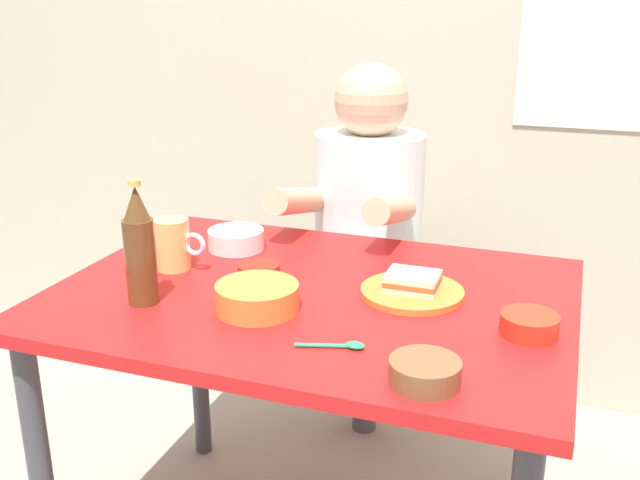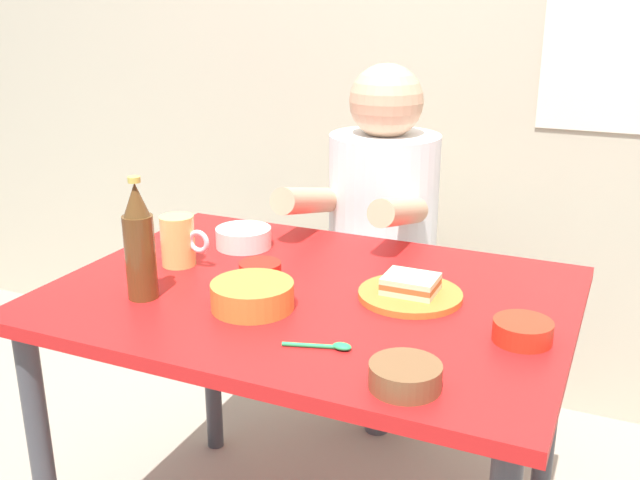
# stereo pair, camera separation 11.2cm
# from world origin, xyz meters

# --- Properties ---
(wall_back) EXTENTS (4.40, 0.09, 2.60)m
(wall_back) POSITION_xyz_m (0.00, 1.05, 1.30)
(wall_back) COLOR #BCB299
(wall_back) RESTS_ON ground
(dining_table) EXTENTS (1.10, 0.80, 0.74)m
(dining_table) POSITION_xyz_m (0.00, 0.00, 0.65)
(dining_table) COLOR red
(dining_table) RESTS_ON ground
(stool) EXTENTS (0.34, 0.34, 0.45)m
(stool) POSITION_xyz_m (-0.06, 0.63, 0.35)
(stool) COLOR #4C4C51
(stool) RESTS_ON ground
(person_seated) EXTENTS (0.33, 0.56, 0.72)m
(person_seated) POSITION_xyz_m (-0.06, 0.62, 0.77)
(person_seated) COLOR white
(person_seated) RESTS_ON stool
(plate_orange) EXTENTS (0.22, 0.22, 0.01)m
(plate_orange) POSITION_xyz_m (0.21, 0.05, 0.75)
(plate_orange) COLOR orange
(plate_orange) RESTS_ON dining_table
(sandwich) EXTENTS (0.11, 0.09, 0.04)m
(sandwich) POSITION_xyz_m (0.21, 0.05, 0.77)
(sandwich) COLOR beige
(sandwich) RESTS_ON plate_orange
(beer_mug) EXTENTS (0.13, 0.08, 0.12)m
(beer_mug) POSITION_xyz_m (-0.35, 0.02, 0.80)
(beer_mug) COLOR #D1BC66
(beer_mug) RESTS_ON dining_table
(beer_bottle) EXTENTS (0.06, 0.06, 0.26)m
(beer_bottle) POSITION_xyz_m (-0.31, -0.18, 0.86)
(beer_bottle) COLOR #593819
(beer_bottle) RESTS_ON dining_table
(sauce_bowl_chili) EXTENTS (0.11, 0.11, 0.04)m
(sauce_bowl_chili) POSITION_xyz_m (0.46, -0.06, 0.76)
(sauce_bowl_chili) COLOR red
(sauce_bowl_chili) RESTS_ON dining_table
(condiment_bowl_brown) EXTENTS (0.12, 0.12, 0.04)m
(condiment_bowl_brown) POSITION_xyz_m (0.31, -0.31, 0.76)
(condiment_bowl_brown) COLOR brown
(condiment_bowl_brown) RESTS_ON dining_table
(rice_bowl_white) EXTENTS (0.14, 0.14, 0.05)m
(rice_bowl_white) POSITION_xyz_m (-0.28, 0.19, 0.77)
(rice_bowl_white) COLOR silver
(rice_bowl_white) RESTS_ON dining_table
(soup_bowl_orange) EXTENTS (0.17, 0.17, 0.05)m
(soup_bowl_orange) POSITION_xyz_m (-0.07, -0.13, 0.77)
(soup_bowl_orange) COLOR orange
(soup_bowl_orange) RESTS_ON dining_table
(sambal_bowl_red) EXTENTS (0.10, 0.10, 0.03)m
(sambal_bowl_red) POSITION_xyz_m (-0.14, 0.03, 0.76)
(sambal_bowl_red) COLOR #B21E14
(sambal_bowl_red) RESTS_ON dining_table
(spoon) EXTENTS (0.12, 0.05, 0.01)m
(spoon) POSITION_xyz_m (0.15, -0.23, 0.75)
(spoon) COLOR #26A559
(spoon) RESTS_ON dining_table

